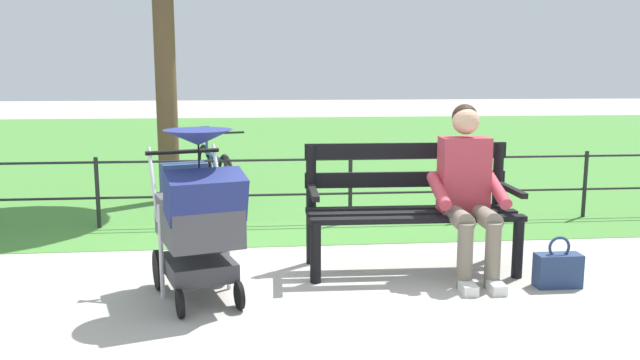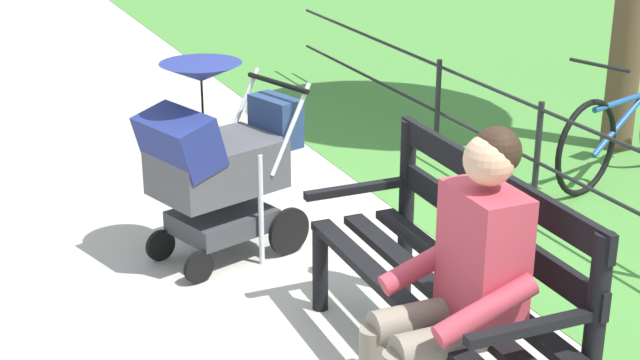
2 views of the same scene
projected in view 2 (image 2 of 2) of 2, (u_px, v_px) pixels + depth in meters
ground_plane at (344, 294)px, 4.99m from camera, size 60.00×60.00×0.00m
park_bench at (453, 264)px, 4.12m from camera, size 1.61×0.63×0.96m
person_on_bench at (458, 278)px, 3.66m from camera, size 0.54×0.74×1.28m
stroller at (216, 159)px, 5.21m from camera, size 0.73×0.99×1.15m
bicycle at (629, 128)px, 6.51m from camera, size 0.61×1.60×0.89m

